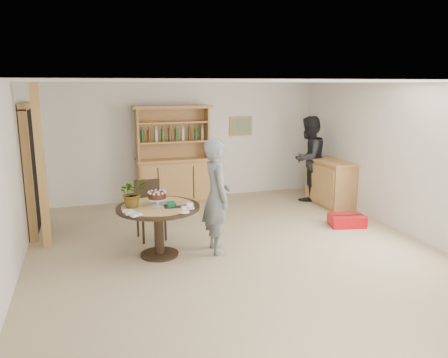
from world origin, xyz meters
TOP-DOWN VIEW (x-y plane):
  - ground at (0.00, 0.00)m, footprint 7.00×7.00m
  - room_shell at (0.00, 0.01)m, footprint 6.04×7.04m
  - doorway at (-2.93, 2.00)m, footprint 0.13×1.10m
  - pine_post at (-2.70, 1.20)m, footprint 0.12×0.12m
  - hutch at (-0.30, 3.24)m, footprint 1.62×0.54m
  - sideboard at (2.74, 2.00)m, footprint 0.54×1.26m
  - dining_table at (-1.11, 0.34)m, footprint 1.20×1.20m
  - dining_chair at (-1.12, 1.17)m, footprint 0.47×0.47m
  - birthday_cake at (-1.11, 0.39)m, footprint 0.30×0.30m
  - flower_vase at (-1.46, 0.39)m, footprint 0.47×0.44m
  - gift_tray at (-0.90, 0.21)m, footprint 0.30×0.20m
  - coffee_cup_a at (-0.71, 0.06)m, footprint 0.15×0.15m
  - coffee_cup_b at (-0.83, -0.11)m, footprint 0.15×0.15m
  - napkins at (-1.52, 0.02)m, footprint 0.24×0.33m
  - teen_boy at (-0.26, 0.24)m, footprint 0.42×0.63m
  - adult_person at (2.50, 2.51)m, footprint 1.11×1.03m
  - red_suitcase at (2.29, 0.66)m, footprint 0.68×0.53m

SIDE VIEW (x-z plane):
  - ground at x=0.00m, z-range 0.00..0.00m
  - red_suitcase at x=2.29m, z-range 0.00..0.21m
  - sideboard at x=2.74m, z-range 0.00..0.94m
  - dining_chair at x=-1.12m, z-range 0.06..1.01m
  - dining_table at x=-1.11m, z-range 0.22..0.98m
  - hutch at x=-0.30m, z-range -0.33..1.71m
  - napkins at x=-1.52m, z-range 0.76..0.79m
  - gift_tray at x=-0.90m, z-range 0.75..0.83m
  - coffee_cup_b at x=-0.83m, z-range 0.75..0.84m
  - coffee_cup_a at x=-0.71m, z-range 0.76..0.84m
  - teen_boy at x=-0.26m, z-range 0.00..1.71m
  - birthday_cake at x=-1.11m, z-range 0.78..0.98m
  - adult_person at x=2.50m, z-range 0.00..1.81m
  - flower_vase at x=-1.46m, z-range 0.76..1.18m
  - doorway at x=-2.93m, z-range 0.02..2.20m
  - pine_post at x=-2.70m, z-range 0.00..2.50m
  - room_shell at x=0.00m, z-range 0.48..3.00m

